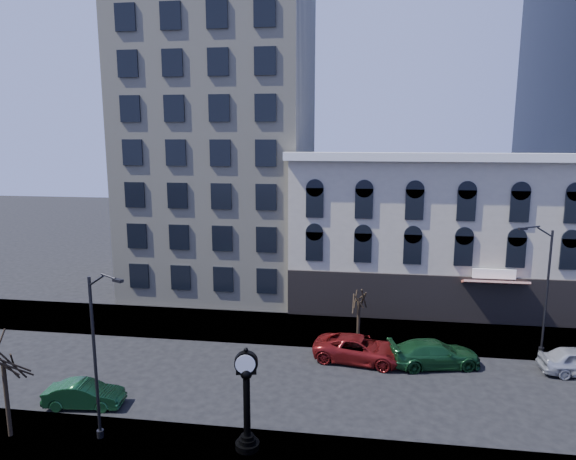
# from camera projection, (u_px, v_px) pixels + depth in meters

# --- Properties ---
(ground) EXTENTS (160.00, 160.00, 0.00)m
(ground) POSITION_uv_depth(u_px,v_px,m) (243.00, 379.00, 29.26)
(ground) COLOR black
(ground) RESTS_ON ground
(sidewalk_far) EXTENTS (160.00, 6.00, 0.12)m
(sidewalk_far) POSITION_uv_depth(u_px,v_px,m) (269.00, 327.00, 37.04)
(sidewalk_far) COLOR gray
(sidewalk_far) RESTS_ON ground
(cream_tower) EXTENTS (15.90, 15.40, 42.50)m
(cream_tower) POSITION_uv_depth(u_px,v_px,m) (221.00, 70.00, 44.96)
(cream_tower) COLOR #B8B094
(cream_tower) RESTS_ON ground
(victorian_row) EXTENTS (22.60, 11.19, 12.50)m
(victorian_row) POSITION_uv_depth(u_px,v_px,m) (429.00, 231.00, 41.95)
(victorian_row) COLOR #B9B098
(victorian_row) RESTS_ON ground
(street_clock) EXTENTS (1.07, 1.07, 4.72)m
(street_clock) POSITION_uv_depth(u_px,v_px,m) (247.00, 404.00, 22.25)
(street_clock) COLOR black
(street_clock) RESTS_ON sidewalk_near
(street_lamp_near) EXTENTS (1.95, 1.05, 8.05)m
(street_lamp_near) POSITION_uv_depth(u_px,v_px,m) (100.00, 313.00, 22.04)
(street_lamp_near) COLOR black
(street_lamp_near) RESTS_ON sidewalk_near
(street_lamp_far) EXTENTS (2.14, 0.72, 8.37)m
(street_lamp_far) POSITION_uv_depth(u_px,v_px,m) (541.00, 256.00, 31.36)
(street_lamp_far) COLOR black
(street_lamp_far) RESTS_ON sidewalk_far
(bare_tree_near) EXTENTS (3.30, 3.30, 5.66)m
(bare_tree_near) POSITION_uv_depth(u_px,v_px,m) (1.00, 348.00, 22.82)
(bare_tree_near) COLOR black
(bare_tree_near) RESTS_ON sidewalk_near
(bare_tree_far) EXTENTS (2.29, 2.29, 3.92)m
(bare_tree_far) POSITION_uv_depth(u_px,v_px,m) (359.00, 294.00, 34.86)
(bare_tree_far) COLOR black
(bare_tree_far) RESTS_ON sidewalk_far
(car_near_b) EXTENTS (4.10, 1.81, 1.31)m
(car_near_b) POSITION_uv_depth(u_px,v_px,m) (84.00, 394.00, 26.27)
(car_near_b) COLOR #143F1E
(car_near_b) RESTS_ON ground
(car_far_a) EXTENTS (5.91, 3.42, 1.55)m
(car_far_a) POSITION_uv_depth(u_px,v_px,m) (359.00, 349.00, 31.52)
(car_far_a) COLOR maroon
(car_far_a) RESTS_ON ground
(car_far_b) EXTENTS (5.79, 3.35, 1.58)m
(car_far_b) POSITION_uv_depth(u_px,v_px,m) (434.00, 354.00, 30.83)
(car_far_b) COLOR #143F1E
(car_far_b) RESTS_ON ground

